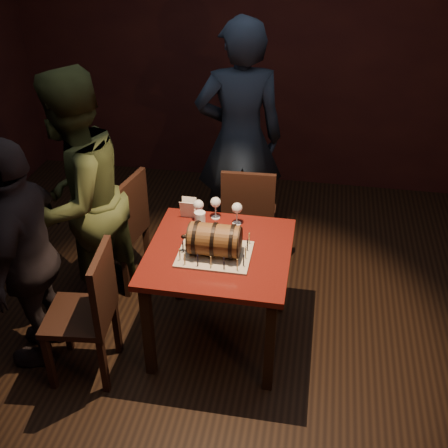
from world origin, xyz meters
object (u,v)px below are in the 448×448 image
(chair_left_rear, at_px, (123,225))
(wine_glass_right, at_px, (237,209))
(barrel_cake, at_px, (214,240))
(person_back, at_px, (240,140))
(person_left_rear, at_px, (76,201))
(pint_of_ale, at_px, (200,223))
(chair_back, at_px, (249,215))
(person_left_front, at_px, (28,256))
(wine_glass_left, at_px, (198,206))
(pub_table, at_px, (219,264))
(chair_left_front, at_px, (90,308))
(wine_glass_mid, at_px, (216,203))

(chair_left_rear, bearing_deg, wine_glass_right, -11.68)
(barrel_cake, bearing_deg, person_back, 92.12)
(wine_glass_right, distance_m, person_left_rear, 1.08)
(pint_of_ale, relative_size, person_back, 0.08)
(wine_glass_right, relative_size, chair_back, 0.17)
(wine_glass_right, height_order, chair_back, chair_back)
(pint_of_ale, relative_size, person_left_front, 0.10)
(person_left_front, bearing_deg, person_left_rear, 161.66)
(wine_glass_left, distance_m, person_left_rear, 0.82)
(wine_glass_left, distance_m, chair_left_rear, 0.75)
(pub_table, bearing_deg, wine_glass_left, 122.18)
(wine_glass_right, xyz_separation_m, chair_back, (0.01, 0.50, -0.35))
(wine_glass_left, distance_m, chair_left_front, 0.97)
(person_back, bearing_deg, pint_of_ale, 70.73)
(wine_glass_left, relative_size, person_back, 0.08)
(wine_glass_left, height_order, wine_glass_right, same)
(wine_glass_left, xyz_separation_m, wine_glass_right, (0.26, 0.01, 0.00))
(chair_left_front, bearing_deg, chair_left_rear, 97.02)
(person_left_front, bearing_deg, wine_glass_left, 119.25)
(pub_table, relative_size, wine_glass_right, 5.59)
(chair_left_front, xyz_separation_m, person_back, (0.65, 1.66, 0.44))
(chair_left_front, distance_m, person_left_rear, 0.78)
(chair_left_front, bearing_deg, wine_glass_mid, 52.06)
(chair_left_front, bearing_deg, person_left_rear, 115.44)
(wine_glass_left, height_order, pint_of_ale, wine_glass_left)
(barrel_cake, height_order, person_left_rear, person_left_rear)
(wine_glass_left, relative_size, chair_left_rear, 0.17)
(chair_left_front, relative_size, person_back, 0.48)
(barrel_cake, bearing_deg, chair_left_front, -152.26)
(wine_glass_left, bearing_deg, pub_table, -57.82)
(pub_table, bearing_deg, barrel_cake, -106.94)
(wine_glass_left, height_order, person_left_front, person_left_front)
(chair_back, distance_m, person_back, 0.61)
(chair_back, bearing_deg, person_left_front, -136.37)
(wine_glass_right, bearing_deg, person_back, 97.92)
(person_back, distance_m, person_left_rear, 1.41)
(barrel_cake, xyz_separation_m, pint_of_ale, (-0.14, 0.24, -0.04))
(barrel_cake, relative_size, wine_glass_right, 2.30)
(chair_back, relative_size, chair_left_front, 1.00)
(wine_glass_left, xyz_separation_m, wine_glass_mid, (0.11, 0.06, -0.00))
(pub_table, bearing_deg, wine_glass_right, 79.41)
(chair_back, height_order, person_left_front, person_left_front)
(pub_table, relative_size, pint_of_ale, 6.00)
(wine_glass_mid, bearing_deg, chair_left_rear, 169.53)
(pub_table, relative_size, barrel_cake, 2.43)
(chair_back, height_order, chair_left_front, same)
(barrel_cake, relative_size, person_left_rear, 0.21)
(barrel_cake, relative_size, chair_back, 0.40)
(wine_glass_right, bearing_deg, wine_glass_left, -178.46)
(chair_back, bearing_deg, pint_of_ale, -110.18)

